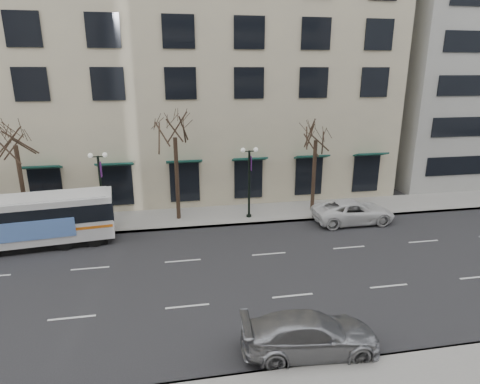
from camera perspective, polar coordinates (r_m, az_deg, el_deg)
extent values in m
plane|color=black|center=(21.14, -7.84, -12.46)|extent=(160.00, 160.00, 0.00)
cube|color=gray|center=(29.79, 0.97, -3.12)|extent=(80.00, 4.00, 0.15)
cube|color=beige|center=(39.48, -13.20, 19.04)|extent=(40.00, 20.00, 24.00)
cylinder|color=black|center=(29.80, -28.51, 0.40)|extent=(0.28, 0.28, 5.74)
cylinder|color=black|center=(28.21, -8.94, 1.68)|extent=(0.28, 0.28, 5.95)
cylinder|color=black|center=(30.14, 10.44, 2.13)|extent=(0.28, 0.28, 5.46)
cylinder|color=black|center=(28.12, -19.09, -0.12)|extent=(0.16, 0.16, 5.00)
cylinder|color=black|center=(28.87, -18.64, -4.58)|extent=(0.36, 0.36, 0.30)
cube|color=black|center=(27.54, -19.58, 4.75)|extent=(0.90, 0.06, 0.06)
sphere|color=silver|center=(27.60, -20.52, 4.89)|extent=(0.32, 0.32, 0.32)
sphere|color=silver|center=(27.45, -18.67, 5.02)|extent=(0.32, 0.32, 0.32)
cube|color=#501B65|center=(27.70, -19.16, 3.05)|extent=(0.04, 0.45, 1.00)
cylinder|color=black|center=(28.29, 1.31, 0.94)|extent=(0.16, 0.16, 5.00)
cylinder|color=black|center=(29.03, 1.27, -3.52)|extent=(0.36, 0.36, 0.30)
cube|color=black|center=(27.71, 1.34, 5.81)|extent=(0.90, 0.06, 0.06)
sphere|color=silver|center=(27.60, 0.42, 5.98)|extent=(0.32, 0.32, 0.32)
sphere|color=silver|center=(27.78, 2.26, 6.04)|extent=(0.32, 0.32, 0.32)
cube|color=#501B65|center=(27.91, 1.57, 4.11)|extent=(0.04, 0.45, 1.00)
cube|color=silver|center=(27.37, -29.76, -3.60)|extent=(11.75, 3.82, 2.64)
cube|color=black|center=(27.87, -29.31, -6.48)|extent=(10.80, 3.42, 0.43)
cube|color=black|center=(27.17, -29.29, -2.75)|extent=(11.30, 3.81, 1.06)
cube|color=#CF6113|center=(27.51, -29.62, -4.50)|extent=(11.64, 3.84, 0.17)
cube|color=#547CCC|center=(26.06, -28.18, -4.95)|extent=(5.26, 0.67, 1.15)
cube|color=silver|center=(26.97, -30.17, -0.91)|extent=(11.15, 3.51, 0.08)
cylinder|color=black|center=(26.24, -23.68, -6.57)|extent=(0.99, 0.38, 0.96)
cylinder|color=black|center=(28.28, -23.23, -4.83)|extent=(0.99, 0.38, 0.96)
cylinder|color=black|center=(26.06, -19.90, -6.29)|extent=(0.99, 0.38, 0.96)
cylinder|color=black|center=(28.11, -19.73, -4.55)|extent=(0.99, 0.38, 0.96)
imported|color=#93959A|center=(16.30, 9.96, -19.31)|extent=(5.42, 2.57, 1.53)
imported|color=silver|center=(29.24, 15.81, -2.71)|extent=(5.68, 2.62, 1.58)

